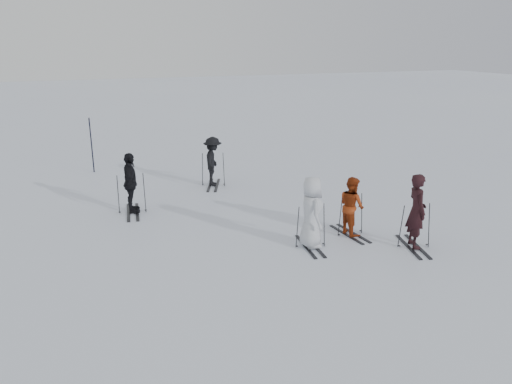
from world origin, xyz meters
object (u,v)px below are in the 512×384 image
skier_grey (311,213)px  skier_uphill_left (131,184)px  skier_red (352,207)px  piste_marker (92,145)px  skier_near_dark (416,212)px  skier_uphill_far (213,162)px

skier_grey → skier_uphill_left: skier_uphill_left is taller
skier_red → piste_marker: 11.56m
skier_red → skier_grey: skier_grey is taller
skier_near_dark → skier_red: bearing=53.5°
skier_grey → skier_uphill_left: 5.95m
skier_uphill_left → piste_marker: bearing=14.8°
skier_near_dark → skier_red: (-1.08, 1.37, -0.16)m
skier_uphill_far → skier_red: bearing=-138.7°
skier_uphill_left → piste_marker: (-0.81, 5.70, 0.17)m
skier_uphill_left → skier_grey: bearing=-130.9°
skier_near_dark → skier_grey: (-2.52, 0.99, -0.04)m
skier_red → skier_grey: size_ratio=0.87×
skier_near_dark → skier_uphill_far: size_ratio=1.09×
skier_grey → piste_marker: bearing=33.2°
skier_grey → skier_uphill_left: bearing=50.0°
skier_red → skier_uphill_far: skier_uphill_far is taller
skier_near_dark → skier_grey: skier_near_dark is taller
skier_uphill_left → skier_uphill_far: skier_uphill_left is taller
skier_uphill_left → skier_uphill_far: 3.81m
skier_uphill_far → skier_uphill_left: bearing=143.2°
skier_near_dark → skier_uphill_left: skier_near_dark is taller
skier_red → skier_uphill_far: size_ratio=0.91×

